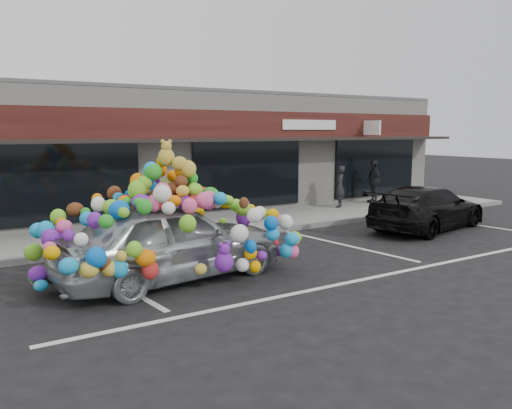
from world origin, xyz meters
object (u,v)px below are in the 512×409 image
black_sedan (427,208)px  pedestrian_a (339,187)px  toy_car (170,232)px  pedestrian_c (374,181)px

black_sedan → pedestrian_a: pedestrian_a is taller
pedestrian_a → black_sedan: bearing=48.9°
pedestrian_a → toy_car: bearing=-11.5°
toy_car → pedestrian_a: (8.47, 4.82, -0.05)m
black_sedan → pedestrian_a: 3.99m
toy_car → black_sedan: (8.47, 0.84, -0.31)m
toy_car → pedestrian_a: size_ratio=3.36×
pedestrian_c → toy_car: bearing=-44.8°
black_sedan → pedestrian_a: (-0.00, 3.99, 0.26)m
toy_car → pedestrian_a: toy_car is taller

